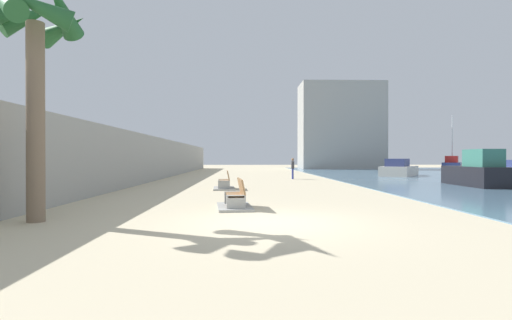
{
  "coord_description": "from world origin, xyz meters",
  "views": [
    {
      "loc": [
        -0.67,
        -9.84,
        1.68
      ],
      "look_at": [
        0.19,
        17.93,
        1.5
      ],
      "focal_mm": 26.64,
      "sensor_mm": 36.0,
      "label": 1
    }
  ],
  "objects": [
    {
      "name": "seawall",
      "position": [
        -7.5,
        18.0,
        1.6
      ],
      "size": [
        0.8,
        64.0,
        3.2
      ],
      "primitive_type": "cube",
      "color": "#9E9E99",
      "rests_on": "ground"
    },
    {
      "name": "boat_distant",
      "position": [
        26.66,
        39.24,
        0.75
      ],
      "size": [
        4.98,
        6.26,
        7.27
      ],
      "color": "navy",
      "rests_on": "water_bay"
    },
    {
      "name": "boat_nearest",
      "position": [
        13.28,
        23.96,
        0.62
      ],
      "size": [
        5.12,
        6.05,
        1.54
      ],
      "color": "beige",
      "rests_on": "water_bay"
    },
    {
      "name": "bench_far",
      "position": [
        -1.73,
        10.38,
        0.23
      ],
      "size": [
        1.21,
        2.15,
        0.98
      ],
      "color": "#9E9E99",
      "rests_on": "ground"
    },
    {
      "name": "harbor_building",
      "position": [
        13.61,
        46.0,
        6.29
      ],
      "size": [
        12.0,
        6.0,
        12.59
      ],
      "primitive_type": "cube",
      "color": "#9E9E99",
      "rests_on": "ground"
    },
    {
      "name": "palm_tree",
      "position": [
        -6.12,
        0.23,
        4.74
      ],
      "size": [
        2.58,
        2.73,
        6.27
      ],
      "color": "#7A6651",
      "rests_on": "ground"
    },
    {
      "name": "boat_outer",
      "position": [
        12.78,
        11.64,
        0.83
      ],
      "size": [
        2.03,
        4.85,
        2.11
      ],
      "color": "black",
      "rests_on": "water_bay"
    },
    {
      "name": "person_walking",
      "position": [
        3.09,
        19.53,
        0.95
      ],
      "size": [
        0.22,
        0.53,
        1.65
      ],
      "color": "navy",
      "rests_on": "ground"
    },
    {
      "name": "ground_plane",
      "position": [
        0.0,
        18.0,
        0.0
      ],
      "size": [
        120.0,
        120.0,
        0.0
      ],
      "primitive_type": "plane",
      "color": "beige"
    },
    {
      "name": "boat_far_left",
      "position": [
        19.63,
        18.98,
        0.58
      ],
      "size": [
        3.78,
        6.82,
        1.46
      ],
      "color": "white",
      "rests_on": "water_bay"
    },
    {
      "name": "bench_near",
      "position": [
        -0.97,
        2.76,
        0.23
      ],
      "size": [
        1.3,
        2.2,
        0.98
      ],
      "color": "#9E9E99",
      "rests_on": "ground"
    }
  ]
}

